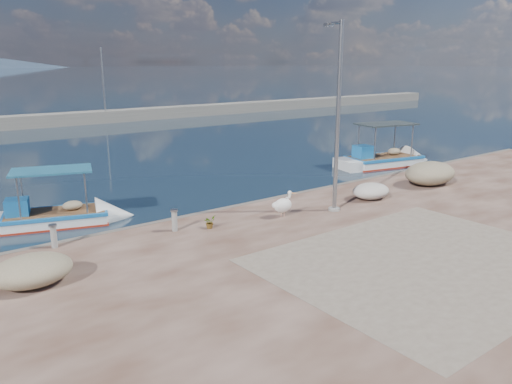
% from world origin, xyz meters
% --- Properties ---
extents(ground, '(1400.00, 1400.00, 0.00)m').
position_xyz_m(ground, '(0.00, 0.00, 0.00)').
color(ground, '#162635').
rests_on(ground, ground).
extents(quay, '(44.00, 22.00, 0.50)m').
position_xyz_m(quay, '(0.00, -6.00, 0.25)').
color(quay, '#492D1F').
rests_on(quay, ground).
extents(quay_patch, '(9.00, 7.00, 0.01)m').
position_xyz_m(quay_patch, '(1.00, -3.00, 0.50)').
color(quay_patch, gray).
rests_on(quay_patch, quay).
extents(breakwater, '(120.00, 2.20, 7.50)m').
position_xyz_m(breakwater, '(-0.00, 40.00, 0.60)').
color(breakwater, gray).
rests_on(breakwater, ground).
extents(boat_left, '(5.50, 3.23, 2.51)m').
position_xyz_m(boat_left, '(-6.12, 8.52, 0.20)').
color(boat_left, white).
rests_on(boat_left, ground).
extents(boat_right, '(6.49, 3.29, 2.98)m').
position_xyz_m(boat_right, '(12.86, 8.11, 0.23)').
color(boat_right, white).
rests_on(boat_right, ground).
extents(pelican, '(1.03, 0.68, 0.98)m').
position_xyz_m(pelican, '(0.45, 2.74, 0.96)').
color(pelican, tan).
rests_on(pelican, quay).
extents(lamp_post, '(0.44, 0.96, 7.00)m').
position_xyz_m(lamp_post, '(2.56, 2.21, 3.80)').
color(lamp_post, gray).
rests_on(lamp_post, quay).
extents(bollard_near, '(0.25, 0.25, 0.75)m').
position_xyz_m(bollard_near, '(-3.49, 3.76, 0.91)').
color(bollard_near, gray).
rests_on(bollard_near, quay).
extents(bollard_far, '(0.25, 0.25, 0.75)m').
position_xyz_m(bollard_far, '(-7.20, 4.60, 0.91)').
color(bollard_far, gray).
rests_on(bollard_far, quay).
extents(potted_plant, '(0.50, 0.48, 0.44)m').
position_xyz_m(potted_plant, '(-2.40, 3.28, 0.72)').
color(potted_plant, '#33722D').
rests_on(potted_plant, quay).
extents(net_pile_b, '(2.03, 1.58, 0.79)m').
position_xyz_m(net_pile_b, '(-8.42, 2.18, 0.89)').
color(net_pile_b, tan).
rests_on(net_pile_b, quay).
extents(net_pile_d, '(1.74, 1.30, 0.65)m').
position_xyz_m(net_pile_d, '(5.02, 2.47, 0.83)').
color(net_pile_d, silver).
rests_on(net_pile_d, quay).
extents(net_pile_c, '(2.71, 1.94, 1.07)m').
position_xyz_m(net_pile_c, '(9.17, 2.46, 1.03)').
color(net_pile_c, tan).
rests_on(net_pile_c, quay).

